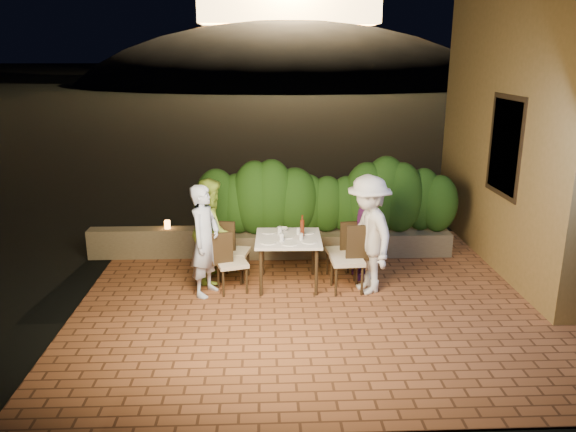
{
  "coord_description": "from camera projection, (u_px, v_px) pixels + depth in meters",
  "views": [
    {
      "loc": [
        -0.89,
        -6.88,
        3.37
      ],
      "look_at": [
        -0.55,
        1.08,
        1.05
      ],
      "focal_mm": 35.0,
      "sensor_mm": 36.0,
      "label": 1
    }
  ],
  "objects": [
    {
      "name": "plate_front",
      "position": [
        289.0,
        244.0,
        8.0
      ],
      "size": [
        0.22,
        0.22,
        0.01
      ],
      "primitive_type": "cylinder",
      "color": "white",
      "rests_on": "dining_table"
    },
    {
      "name": "chair_right_back",
      "position": [
        341.0,
        250.0,
        8.62
      ],
      "size": [
        0.47,
        0.47,
        0.91
      ],
      "primitive_type": null,
      "rotation": [
        0.0,
        0.0,
        3.27
      ],
      "color": "black",
      "rests_on": "ground"
    },
    {
      "name": "beer_bottle",
      "position": [
        302.0,
        226.0,
        8.31
      ],
      "size": [
        0.06,
        0.06,
        0.32
      ],
      "primitive_type": null,
      "color": "#541E0E",
      "rests_on": "dining_table"
    },
    {
      "name": "ground",
      "position": [
        332.0,
        314.0,
        7.59
      ],
      "size": [
        400.0,
        400.0,
        0.0
      ],
      "primitive_type": "plane",
      "color": "black",
      "rests_on": "ground"
    },
    {
      "name": "bowl",
      "position": [
        282.0,
        229.0,
        8.6
      ],
      "size": [
        0.18,
        0.18,
        0.04
      ],
      "primitive_type": "imported",
      "rotation": [
        0.0,
        0.0,
        0.04
      ],
      "color": "white",
      "rests_on": "dining_table"
    },
    {
      "name": "chair_left_back",
      "position": [
        234.0,
        251.0,
        8.59
      ],
      "size": [
        0.5,
        0.5,
        0.92
      ],
      "primitive_type": null,
      "rotation": [
        0.0,
        0.0,
        -0.2
      ],
      "color": "black",
      "rests_on": "ground"
    },
    {
      "name": "glass_sw",
      "position": [
        280.0,
        231.0,
        8.41
      ],
      "size": [
        0.07,
        0.07,
        0.12
      ],
      "primitive_type": "cylinder",
      "color": "silver",
      "rests_on": "dining_table"
    },
    {
      "name": "plate_ne",
      "position": [
        309.0,
        242.0,
        8.09
      ],
      "size": [
        0.23,
        0.23,
        0.01
      ],
      "primitive_type": "cylinder",
      "color": "white",
      "rests_on": "dining_table"
    },
    {
      "name": "plate_nw",
      "position": [
        268.0,
        242.0,
        8.05
      ],
      "size": [
        0.22,
        0.22,
        0.01
      ],
      "primitive_type": "cylinder",
      "color": "white",
      "rests_on": "dining_table"
    },
    {
      "name": "parapet_lamp",
      "position": [
        167.0,
        225.0,
        9.53
      ],
      "size": [
        0.1,
        0.1,
        0.14
      ],
      "primitive_type": "cylinder",
      "color": "orange",
      "rests_on": "parapet"
    },
    {
      "name": "diner_white",
      "position": [
        368.0,
        235.0,
        8.04
      ],
      "size": [
        0.94,
        1.26,
        1.74
      ],
      "primitive_type": "imported",
      "rotation": [
        0.0,
        0.0,
        -1.28
      ],
      "color": "silver",
      "rests_on": "ground"
    },
    {
      "name": "plate_se",
      "position": [
        307.0,
        232.0,
        8.52
      ],
      "size": [
        0.24,
        0.24,
        0.01
      ],
      "primitive_type": "cylinder",
      "color": "white",
      "rests_on": "dining_table"
    },
    {
      "name": "plate_sw",
      "position": [
        269.0,
        232.0,
        8.53
      ],
      "size": [
        0.22,
        0.22,
        0.01
      ],
      "primitive_type": "cylinder",
      "color": "white",
      "rests_on": "dining_table"
    },
    {
      "name": "dining_table",
      "position": [
        288.0,
        261.0,
        8.4
      ],
      "size": [
        0.99,
        0.99,
        0.75
      ],
      "primitive_type": null,
      "rotation": [
        0.0,
        0.0,
        -0.03
      ],
      "color": "white",
      "rests_on": "ground"
    },
    {
      "name": "plate_centre",
      "position": [
        287.0,
        236.0,
        8.32
      ],
      "size": [
        0.24,
        0.24,
        0.01
      ],
      "primitive_type": "cylinder",
      "color": "white",
      "rests_on": "dining_table"
    },
    {
      "name": "diner_purple",
      "position": [
        366.0,
        230.0,
        8.58
      ],
      "size": [
        0.4,
        0.91,
        1.53
      ],
      "primitive_type": "imported",
      "rotation": [
        0.0,
        0.0,
        -1.6
      ],
      "color": "#6B2878",
      "rests_on": "ground"
    },
    {
      "name": "glass_se",
      "position": [
        298.0,
        231.0,
        8.43
      ],
      "size": [
        0.06,
        0.06,
        0.1
      ],
      "primitive_type": "cylinder",
      "color": "silver",
      "rests_on": "dining_table"
    },
    {
      "name": "window_pane",
      "position": [
        507.0,
        146.0,
        8.57
      ],
      "size": [
        0.08,
        1.0,
        1.4
      ],
      "primitive_type": "cube",
      "color": "black",
      "rests_on": "building_wall"
    },
    {
      "name": "terrace_floor",
      "position": [
        328.0,
        302.0,
        8.08
      ],
      "size": [
        7.0,
        6.0,
        0.15
      ],
      "primitive_type": "cube",
      "color": "brown",
      "rests_on": "ground"
    },
    {
      "name": "diner_green",
      "position": [
        212.0,
        230.0,
        8.51
      ],
      "size": [
        0.69,
        0.84,
        1.59
      ],
      "primitive_type": "imported",
      "rotation": [
        0.0,
        0.0,
        1.69
      ],
      "color": "#9DC53D",
      "rests_on": "ground"
    },
    {
      "name": "glass_ne",
      "position": [
        301.0,
        237.0,
        8.17
      ],
      "size": [
        0.06,
        0.06,
        0.1
      ],
      "primitive_type": "cylinder",
      "color": "silver",
      "rests_on": "dining_table"
    },
    {
      "name": "parapet",
      "position": [
        154.0,
        243.0,
        9.6
      ],
      "size": [
        2.2,
        0.3,
        0.5
      ],
      "primitive_type": "cube",
      "color": "brown",
      "rests_on": "ground"
    },
    {
      "name": "chair_right_front",
      "position": [
        347.0,
        259.0,
        8.15
      ],
      "size": [
        0.48,
        0.48,
        1.0
      ],
      "primitive_type": null,
      "rotation": [
        0.0,
        0.0,
        3.19
      ],
      "color": "black",
      "rests_on": "ground"
    },
    {
      "name": "hedge",
      "position": [
        329.0,
        201.0,
        9.53
      ],
      "size": [
        4.0,
        0.7,
        1.1
      ],
      "primitive_type": null,
      "color": "#1C4011",
      "rests_on": "planter"
    },
    {
      "name": "chair_left_front",
      "position": [
        232.0,
        262.0,
        8.15
      ],
      "size": [
        0.52,
        0.52,
        0.91
      ],
      "primitive_type": null,
      "rotation": [
        0.0,
        0.0,
        0.29
      ],
      "color": "black",
      "rests_on": "ground"
    },
    {
      "name": "planter",
      "position": [
        328.0,
        243.0,
        9.74
      ],
      "size": [
        4.2,
        0.55,
        0.4
      ],
      "primitive_type": "cube",
      "color": "brown",
      "rests_on": "ground"
    },
    {
      "name": "glass_nw",
      "position": [
        281.0,
        237.0,
        8.11
      ],
      "size": [
        0.07,
        0.07,
        0.12
      ],
      "primitive_type": "cylinder",
      "color": "silver",
      "rests_on": "dining_table"
    },
    {
      "name": "building_wall",
      "position": [
        545.0,
        110.0,
        8.95
      ],
      "size": [
        1.6,
        5.0,
        5.0
      ],
      "primitive_type": "cube",
      "color": "olive",
      "rests_on": "ground"
    },
    {
      "name": "window_frame",
      "position": [
        506.0,
        146.0,
        8.57
      ],
      "size": [
        0.06,
        1.15,
        1.55
      ],
      "primitive_type": "cube",
      "color": "black",
      "rests_on": "building_wall"
    },
    {
      "name": "hill",
      "position": [
        289.0,
        118.0,
        66.34
      ],
      "size": [
        52.0,
        40.0,
        22.0
      ],
      "primitive_type": "ellipsoid",
      "color": "black",
      "rests_on": "ground"
    },
    {
      "name": "diner_blue",
      "position": [
        205.0,
        241.0,
        7.96
      ],
      "size": [
        0.58,
        0.69,
        1.62
      ],
      "primitive_type": "imported",
      "rotation": [
        0.0,
        0.0,
        1.18
      ],
      "color": "silver",
      "rests_on": "ground"
    }
  ]
}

